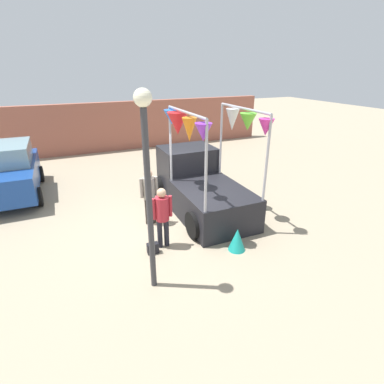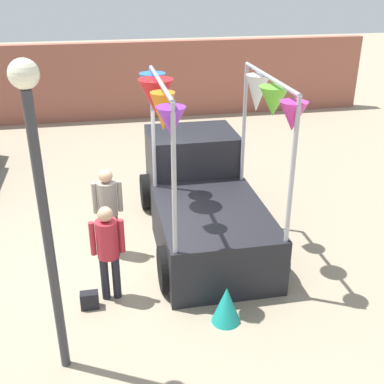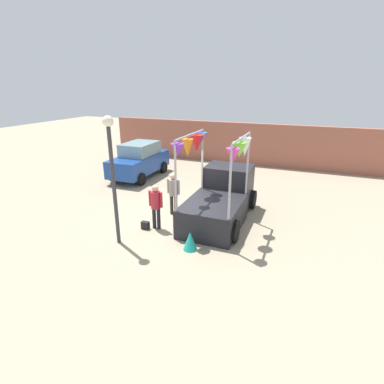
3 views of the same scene
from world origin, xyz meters
The scene contains 9 objects.
ground_plane centered at (0.00, 0.00, 0.00)m, with size 60.00×60.00×0.00m, color gray.
vendor_truck centered at (1.24, 0.79, 0.90)m, with size 2.33×4.06×3.31m.
parked_car centered at (-4.46, 4.29, 0.94)m, with size 1.88×4.00×1.88m.
person_customer centered at (-0.59, -1.01, 0.98)m, with size 0.53×0.34×1.63m.
person_vendor centered at (-0.54, 0.32, 1.02)m, with size 0.53×0.34×1.69m.
handbag centered at (-0.94, -1.21, 0.14)m, with size 0.28×0.16×0.28m, color black.
street_lamp centered at (-1.27, -2.36, 2.62)m, with size 0.32×0.32×4.04m.
brick_boundary_wall centered at (0.00, 9.28, 1.30)m, with size 18.00×0.36×2.60m, color #9E5947.
folded_kite_bundle_teal centered at (1.07, -1.93, 0.30)m, with size 0.44×0.44×0.60m, color teal.
Camera 3 is at (4.16, -9.50, 4.86)m, focal length 28.00 mm.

